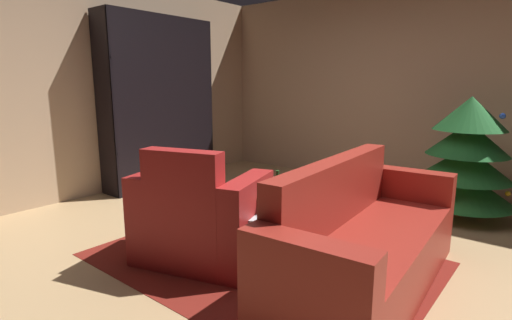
% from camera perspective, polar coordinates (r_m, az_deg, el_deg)
% --- Properties ---
extents(ground_plane, '(6.72, 6.72, 0.00)m').
position_cam_1_polar(ground_plane, '(3.45, 3.60, -12.70)').
color(ground_plane, tan).
extents(wall_back, '(5.72, 0.06, 2.67)m').
position_cam_1_polar(wall_back, '(5.64, 20.53, 9.87)').
color(wall_back, tan).
rests_on(wall_back, ground).
extents(wall_left, '(0.06, 5.58, 2.67)m').
position_cam_1_polar(wall_left, '(5.32, -22.27, 9.71)').
color(wall_left, tan).
rests_on(wall_left, ground).
extents(area_rug, '(2.53, 1.84, 0.01)m').
position_cam_1_polar(area_rug, '(3.26, 0.80, -14.14)').
color(area_rug, maroon).
rests_on(area_rug, ground).
extents(bookshelf_unit, '(0.39, 1.62, 2.26)m').
position_cam_1_polar(bookshelf_unit, '(5.59, -12.85, 7.86)').
color(bookshelf_unit, black).
rests_on(bookshelf_unit, ground).
extents(armchair_red, '(1.12, 0.93, 0.93)m').
position_cam_1_polar(armchair_red, '(3.14, -8.08, -8.71)').
color(armchair_red, maroon).
rests_on(armchair_red, ground).
extents(couch_red, '(0.83, 2.04, 0.88)m').
position_cam_1_polar(couch_red, '(2.82, 15.43, -12.00)').
color(couch_red, maroon).
rests_on(couch_red, ground).
extents(coffee_table, '(0.71, 0.71, 0.45)m').
position_cam_1_polar(coffee_table, '(3.10, 0.71, -7.41)').
color(coffee_table, black).
rests_on(coffee_table, ground).
extents(book_stack_on_table, '(0.20, 0.18, 0.07)m').
position_cam_1_polar(book_stack_on_table, '(3.01, 1.05, -6.40)').
color(book_stack_on_table, '#417956').
rests_on(book_stack_on_table, coffee_table).
extents(bottle_on_table, '(0.07, 0.07, 0.32)m').
position_cam_1_polar(bottle_on_table, '(2.91, 3.08, -5.22)').
color(bottle_on_table, '#1B5521').
rests_on(bottle_on_table, coffee_table).
extents(decorated_tree, '(0.99, 0.99, 1.26)m').
position_cam_1_polar(decorated_tree, '(4.60, 28.21, 0.33)').
color(decorated_tree, brown).
rests_on(decorated_tree, ground).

